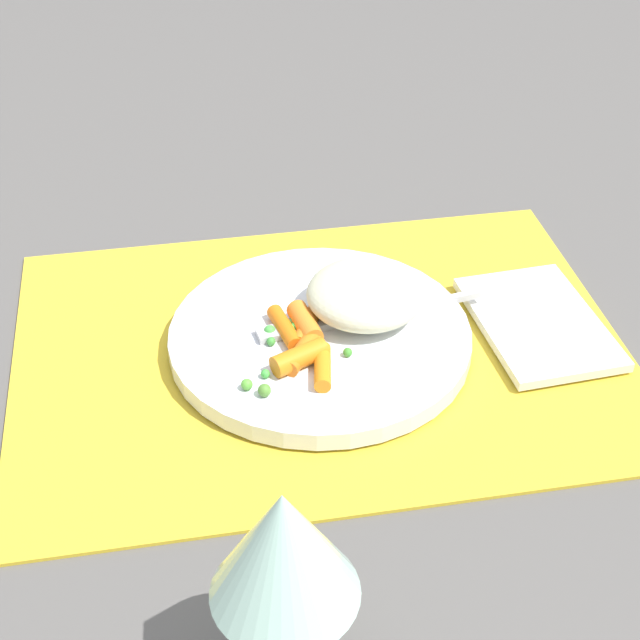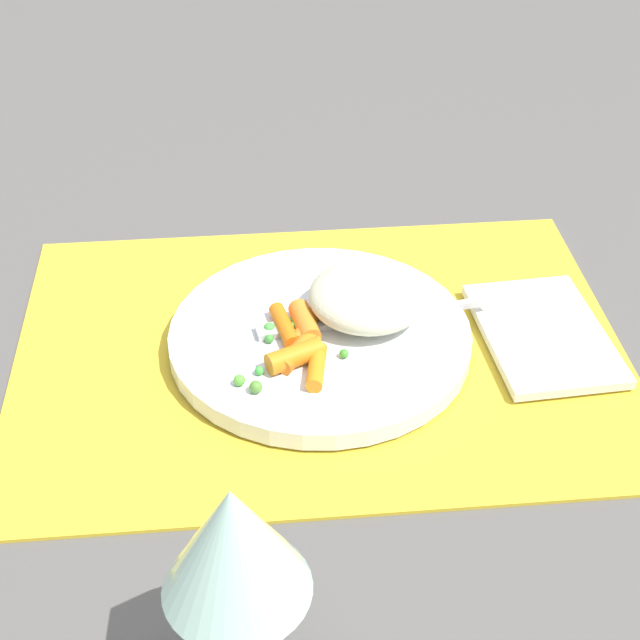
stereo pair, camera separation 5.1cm
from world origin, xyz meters
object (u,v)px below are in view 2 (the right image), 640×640
object	(u,v)px
carrot_portion	(300,341)
rice_mound	(368,296)
plate	(320,337)
fork	(351,322)
napkin	(543,334)
wine_glass	(234,548)

from	to	relation	value
carrot_portion	rice_mound	bearing A→B (deg)	-147.13
plate	rice_mound	world-z (taller)	rice_mound
rice_mound	carrot_portion	world-z (taller)	rice_mound
fork	napkin	bearing A→B (deg)	175.59
wine_glass	plate	bearing A→B (deg)	-103.65
wine_glass	napkin	size ratio (longest dim) A/B	1.05
carrot_portion	napkin	size ratio (longest dim) A/B	0.72
plate	carrot_portion	world-z (taller)	carrot_portion
carrot_portion	wine_glass	distance (m)	0.28
rice_mound	napkin	world-z (taller)	rice_mound
wine_glass	fork	bearing A→B (deg)	-108.01
plate	rice_mound	distance (m)	0.05
carrot_portion	fork	size ratio (longest dim) A/B	0.53
rice_mound	fork	world-z (taller)	rice_mound
fork	wine_glass	size ratio (longest dim) A/B	1.29
fork	napkin	world-z (taller)	fork
rice_mound	fork	xyz separation A→B (m)	(0.01, 0.01, -0.02)
plate	fork	xyz separation A→B (m)	(-0.02, -0.00, 0.01)
fork	wine_glass	xyz separation A→B (m)	(0.09, 0.29, 0.09)
carrot_portion	wine_glass	world-z (taller)	wine_glass
rice_mound	carrot_portion	size ratio (longest dim) A/B	0.92
rice_mound	fork	bearing A→B (deg)	37.27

